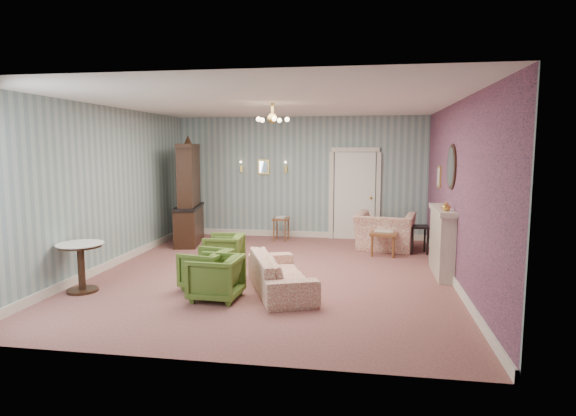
% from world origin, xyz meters
% --- Properties ---
extents(floor, '(7.00, 7.00, 0.00)m').
position_xyz_m(floor, '(0.00, 0.00, 0.00)').
color(floor, '#965F57').
rests_on(floor, ground).
extents(ceiling, '(7.00, 7.00, 0.00)m').
position_xyz_m(ceiling, '(0.00, 0.00, 2.90)').
color(ceiling, white).
rests_on(ceiling, ground).
extents(wall_back, '(6.00, 0.00, 6.00)m').
position_xyz_m(wall_back, '(0.00, 3.50, 1.45)').
color(wall_back, gray).
rests_on(wall_back, ground).
extents(wall_front, '(6.00, 0.00, 6.00)m').
position_xyz_m(wall_front, '(0.00, -3.50, 1.45)').
color(wall_front, gray).
rests_on(wall_front, ground).
extents(wall_left, '(0.00, 7.00, 7.00)m').
position_xyz_m(wall_left, '(-3.00, 0.00, 1.45)').
color(wall_left, gray).
rests_on(wall_left, ground).
extents(wall_right, '(0.00, 7.00, 7.00)m').
position_xyz_m(wall_right, '(3.00, 0.00, 1.45)').
color(wall_right, gray).
rests_on(wall_right, ground).
extents(wall_right_floral, '(0.00, 7.00, 7.00)m').
position_xyz_m(wall_right_floral, '(2.98, 0.00, 1.45)').
color(wall_right_floral, '#BF5F6E').
rests_on(wall_right_floral, ground).
extents(door, '(1.12, 0.12, 2.16)m').
position_xyz_m(door, '(1.30, 3.46, 1.08)').
color(door, white).
rests_on(door, floor).
extents(olive_chair_a, '(0.67, 0.71, 0.70)m').
position_xyz_m(olive_chair_a, '(-0.54, -1.52, 0.35)').
color(olive_chair_a, '#4D6D26').
rests_on(olive_chair_a, floor).
extents(olive_chair_b, '(0.74, 0.77, 0.67)m').
position_xyz_m(olive_chair_b, '(-0.85, -1.03, 0.34)').
color(olive_chair_b, '#4D6D26').
rests_on(olive_chair_b, floor).
extents(olive_chair_c, '(0.65, 0.69, 0.67)m').
position_xyz_m(olive_chair_c, '(-0.96, 0.29, 0.34)').
color(olive_chair_c, '#4D6D26').
rests_on(olive_chair_c, floor).
extents(sofa_chintz, '(1.21, 1.97, 0.74)m').
position_xyz_m(sofa_chintz, '(0.31, -0.97, 0.37)').
color(sofa_chintz, '#A94B44').
rests_on(sofa_chintz, floor).
extents(wingback_chair, '(1.32, 0.98, 1.05)m').
position_xyz_m(wingback_chair, '(1.98, 2.33, 0.52)').
color(wingback_chair, '#A94B44').
rests_on(wingback_chair, floor).
extents(dresser, '(0.76, 1.50, 2.39)m').
position_xyz_m(dresser, '(-2.37, 2.29, 1.19)').
color(dresser, black).
rests_on(dresser, floor).
extents(fireplace, '(0.30, 1.40, 1.16)m').
position_xyz_m(fireplace, '(2.86, 0.40, 0.58)').
color(fireplace, beige).
rests_on(fireplace, floor).
extents(mantel_vase, '(0.15, 0.15, 0.15)m').
position_xyz_m(mantel_vase, '(2.84, 0.00, 1.23)').
color(mantel_vase, gold).
rests_on(mantel_vase, fireplace).
extents(oval_mirror, '(0.04, 0.76, 0.84)m').
position_xyz_m(oval_mirror, '(2.96, 0.40, 1.85)').
color(oval_mirror, white).
rests_on(oval_mirror, wall_right).
extents(framed_print, '(0.04, 0.34, 0.42)m').
position_xyz_m(framed_print, '(2.97, 1.75, 1.60)').
color(framed_print, gold).
rests_on(framed_print, wall_right).
extents(coffee_table, '(0.62, 0.99, 0.48)m').
position_xyz_m(coffee_table, '(1.96, 1.96, 0.24)').
color(coffee_table, brown).
rests_on(coffee_table, floor).
extents(side_table_black, '(0.42, 0.42, 0.58)m').
position_xyz_m(side_table_black, '(2.65, 2.04, 0.29)').
color(side_table_black, black).
rests_on(side_table_black, floor).
extents(pedestal_table, '(0.77, 0.77, 0.75)m').
position_xyz_m(pedestal_table, '(-2.65, -1.49, 0.38)').
color(pedestal_table, black).
rests_on(pedestal_table, floor).
extents(nesting_table, '(0.36, 0.46, 0.58)m').
position_xyz_m(nesting_table, '(-0.38, 2.96, 0.29)').
color(nesting_table, brown).
rests_on(nesting_table, floor).
extents(gilt_mirror_back, '(0.28, 0.06, 0.36)m').
position_xyz_m(gilt_mirror_back, '(-0.90, 3.46, 1.70)').
color(gilt_mirror_back, gold).
rests_on(gilt_mirror_back, wall_back).
extents(sconce_left, '(0.16, 0.12, 0.30)m').
position_xyz_m(sconce_left, '(-1.45, 3.44, 1.70)').
color(sconce_left, gold).
rests_on(sconce_left, wall_back).
extents(sconce_right, '(0.16, 0.12, 0.30)m').
position_xyz_m(sconce_right, '(-0.35, 3.44, 1.70)').
color(sconce_right, gold).
rests_on(sconce_right, wall_back).
extents(chandelier, '(0.56, 0.56, 0.36)m').
position_xyz_m(chandelier, '(0.00, 0.00, 2.63)').
color(chandelier, gold).
rests_on(chandelier, ceiling).
extents(burgundy_cushion, '(0.41, 0.28, 0.39)m').
position_xyz_m(burgundy_cushion, '(1.93, 2.18, 0.48)').
color(burgundy_cushion, maroon).
rests_on(burgundy_cushion, wingback_chair).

